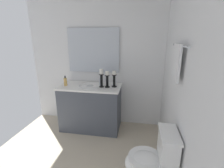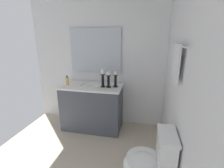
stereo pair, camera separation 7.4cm
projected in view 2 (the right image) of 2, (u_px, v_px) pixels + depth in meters
name	position (u px, v px, depth m)	size (l,w,h in m)	color
wall_back	(186.00, 87.00, 1.51)	(2.77, 0.04, 2.45)	white
wall_left	(98.00, 62.00, 3.07)	(0.04, 2.59, 2.45)	white
vanity_cabinet	(92.00, 107.00, 3.00)	(0.58, 1.12, 0.84)	#474C56
sink_basin	(92.00, 88.00, 2.89)	(0.40, 0.40, 0.24)	white
mirror	(95.00, 50.00, 2.97)	(0.02, 0.98, 0.81)	silver
candle_holder_tall	(116.00, 79.00, 2.77)	(0.09, 0.09, 0.29)	black
candle_holder_short	(109.00, 79.00, 2.75)	(0.09, 0.09, 0.28)	black
candle_holder_mid	(103.00, 77.00, 2.76)	(0.09, 0.09, 0.32)	black
soap_bottle	(67.00, 81.00, 2.90)	(0.06, 0.06, 0.18)	#E5B259
toilet	(150.00, 163.00, 1.74)	(0.39, 0.54, 0.75)	white
towel_bar	(180.00, 46.00, 1.62)	(0.02, 0.02, 0.65)	silver
towel_near_vanity	(176.00, 63.00, 1.67)	(0.28, 0.03, 0.39)	white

